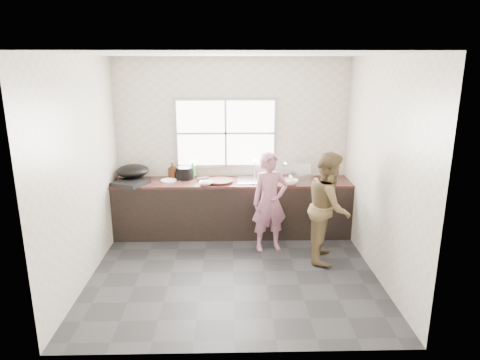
{
  "coord_description": "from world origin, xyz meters",
  "views": [
    {
      "loc": [
        -0.04,
        -5.01,
        2.61
      ],
      "look_at": [
        0.1,
        0.65,
        1.05
      ],
      "focal_mm": 32.0,
      "sensor_mm": 36.0,
      "label": 1
    }
  ],
  "objects_px": {
    "burner": "(130,183)",
    "dish_rack": "(297,171)",
    "person_side": "(329,207)",
    "bottle_green": "(193,169)",
    "bottle_brown_short": "(187,173)",
    "woman": "(270,205)",
    "pot_lid_left": "(134,183)",
    "pot_lid_right": "(175,180)",
    "cutting_board": "(220,181)",
    "black_pot": "(185,173)",
    "bottle_brown_tall": "(172,171)",
    "plate_food": "(169,180)",
    "bowl_crabs": "(290,182)",
    "wok": "(133,171)",
    "bowl_mince": "(206,183)",
    "glass_jar": "(170,174)",
    "bowl_held": "(263,182)"
  },
  "relations": [
    {
      "from": "glass_jar",
      "to": "wok",
      "type": "distance_m",
      "value": 0.58
    },
    {
      "from": "woman",
      "to": "bowl_mince",
      "type": "relative_size",
      "value": 6.72
    },
    {
      "from": "wok",
      "to": "pot_lid_right",
      "type": "height_order",
      "value": "wok"
    },
    {
      "from": "plate_food",
      "to": "pot_lid_right",
      "type": "relative_size",
      "value": 1.02
    },
    {
      "from": "pot_lid_right",
      "to": "woman",
      "type": "bearing_deg",
      "value": -24.29
    },
    {
      "from": "pot_lid_right",
      "to": "burner",
      "type": "bearing_deg",
      "value": -158.69
    },
    {
      "from": "bowl_crabs",
      "to": "dish_rack",
      "type": "height_order",
      "value": "dish_rack"
    },
    {
      "from": "bottle_brown_tall",
      "to": "pot_lid_left",
      "type": "height_order",
      "value": "bottle_brown_tall"
    },
    {
      "from": "woman",
      "to": "bottle_green",
      "type": "relative_size",
      "value": 4.77
    },
    {
      "from": "black_pot",
      "to": "plate_food",
      "type": "xyz_separation_m",
      "value": [
        -0.23,
        -0.12,
        -0.08
      ]
    },
    {
      "from": "bowl_mince",
      "to": "bottle_brown_tall",
      "type": "relative_size",
      "value": 0.92
    },
    {
      "from": "burner",
      "to": "dish_rack",
      "type": "distance_m",
      "value": 2.52
    },
    {
      "from": "woman",
      "to": "plate_food",
      "type": "height_order",
      "value": "woman"
    },
    {
      "from": "cutting_board",
      "to": "bowl_held",
      "type": "relative_size",
      "value": 1.82
    },
    {
      "from": "bottle_green",
      "to": "bowl_mince",
      "type": "bearing_deg",
      "value": -62.69
    },
    {
      "from": "person_side",
      "to": "bowl_crabs",
      "type": "relative_size",
      "value": 8.08
    },
    {
      "from": "cutting_board",
      "to": "plate_food",
      "type": "relative_size",
      "value": 1.63
    },
    {
      "from": "bowl_crabs",
      "to": "plate_food",
      "type": "relative_size",
      "value": 0.76
    },
    {
      "from": "woman",
      "to": "person_side",
      "type": "distance_m",
      "value": 0.84
    },
    {
      "from": "bottle_brown_short",
      "to": "pot_lid_left",
      "type": "bearing_deg",
      "value": -154.79
    },
    {
      "from": "person_side",
      "to": "burner",
      "type": "xyz_separation_m",
      "value": [
        -2.79,
        0.72,
        0.15
      ]
    },
    {
      "from": "woman",
      "to": "bottle_brown_short",
      "type": "height_order",
      "value": "woman"
    },
    {
      "from": "bowl_mince",
      "to": "pot_lid_left",
      "type": "xyz_separation_m",
      "value": [
        -1.07,
        0.09,
        -0.02
      ]
    },
    {
      "from": "glass_jar",
      "to": "wok",
      "type": "xyz_separation_m",
      "value": [
        -0.54,
        -0.17,
        0.1
      ]
    },
    {
      "from": "bowl_held",
      "to": "bottle_green",
      "type": "height_order",
      "value": "bottle_green"
    },
    {
      "from": "person_side",
      "to": "bottle_green",
      "type": "relative_size",
      "value": 5.36
    },
    {
      "from": "dish_rack",
      "to": "pot_lid_right",
      "type": "bearing_deg",
      "value": 164.39
    },
    {
      "from": "burner",
      "to": "pot_lid_right",
      "type": "height_order",
      "value": "burner"
    },
    {
      "from": "bottle_brown_tall",
      "to": "dish_rack",
      "type": "distance_m",
      "value": 1.94
    },
    {
      "from": "bowl_mince",
      "to": "pot_lid_left",
      "type": "relative_size",
      "value": 0.87
    },
    {
      "from": "burner",
      "to": "person_side",
      "type": "bearing_deg",
      "value": -14.53
    },
    {
      "from": "woman",
      "to": "black_pot",
      "type": "height_order",
      "value": "woman"
    },
    {
      "from": "bottle_green",
      "to": "glass_jar",
      "type": "distance_m",
      "value": 0.37
    },
    {
      "from": "cutting_board",
      "to": "black_pot",
      "type": "height_order",
      "value": "black_pot"
    },
    {
      "from": "black_pot",
      "to": "bottle_brown_short",
      "type": "xyz_separation_m",
      "value": [
        0.02,
        0.1,
        -0.02
      ]
    },
    {
      "from": "burner",
      "to": "cutting_board",
      "type": "bearing_deg",
      "value": 4.69
    },
    {
      "from": "bottle_brown_short",
      "to": "dish_rack",
      "type": "distance_m",
      "value": 1.72
    },
    {
      "from": "bowl_mince",
      "to": "bottle_green",
      "type": "xyz_separation_m",
      "value": [
        -0.23,
        0.44,
        0.11
      ]
    },
    {
      "from": "dish_rack",
      "to": "bowl_crabs",
      "type": "bearing_deg",
      "value": -131.82
    },
    {
      "from": "bowl_crabs",
      "to": "wok",
      "type": "bearing_deg",
      "value": 173.47
    },
    {
      "from": "burner",
      "to": "pot_lid_right",
      "type": "xyz_separation_m",
      "value": [
        0.63,
        0.24,
        -0.03
      ]
    },
    {
      "from": "bowl_crabs",
      "to": "bottle_green",
      "type": "xyz_separation_m",
      "value": [
        -1.48,
        0.44,
        0.11
      ]
    },
    {
      "from": "glass_jar",
      "to": "plate_food",
      "type": "bearing_deg",
      "value": -88.73
    },
    {
      "from": "pot_lid_left",
      "to": "burner",
      "type": "bearing_deg",
      "value": -121.5
    },
    {
      "from": "person_side",
      "to": "dish_rack",
      "type": "bearing_deg",
      "value": 29.72
    },
    {
      "from": "plate_food",
      "to": "dish_rack",
      "type": "relative_size",
      "value": 0.68
    },
    {
      "from": "woman",
      "to": "bowl_held",
      "type": "relative_size",
      "value": 6.09
    },
    {
      "from": "bowl_crabs",
      "to": "pot_lid_left",
      "type": "distance_m",
      "value": 2.33
    },
    {
      "from": "bowl_held",
      "to": "person_side",
      "type": "bearing_deg",
      "value": -40.37
    },
    {
      "from": "bottle_green",
      "to": "bottle_brown_short",
      "type": "relative_size",
      "value": 1.83
    }
  ]
}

